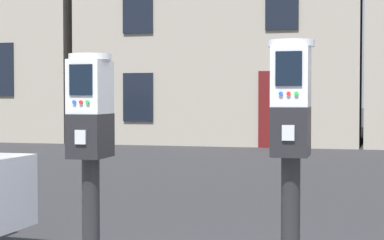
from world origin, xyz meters
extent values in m
cube|color=black|center=(-0.69, -0.15, 1.21)|extent=(0.17, 0.24, 0.22)
cube|color=#A5A8AD|center=(-0.69, -0.28, 1.21)|extent=(0.06, 0.01, 0.07)
cube|color=#B7BABF|center=(-0.69, -0.15, 1.45)|extent=(0.17, 0.23, 0.27)
cube|color=black|center=(-0.69, -0.27, 1.49)|extent=(0.12, 0.01, 0.15)
cylinder|color=blue|center=(-0.72, -0.27, 1.38)|extent=(0.02, 0.01, 0.02)
cylinder|color=red|center=(-0.69, -0.27, 1.38)|extent=(0.02, 0.01, 0.02)
cylinder|color=green|center=(-0.65, -0.27, 1.38)|extent=(0.02, 0.01, 0.02)
cylinder|color=#B7BABF|center=(-0.69, -0.15, 1.61)|extent=(0.22, 0.22, 0.03)
cube|color=black|center=(0.32, -0.15, 1.24)|extent=(0.17, 0.24, 0.23)
cube|color=#A5A8AD|center=(0.32, -0.28, 1.24)|extent=(0.06, 0.01, 0.07)
cube|color=#B7BABF|center=(0.32, -0.15, 1.50)|extent=(0.17, 0.23, 0.28)
cube|color=black|center=(0.32, -0.27, 1.53)|extent=(0.12, 0.01, 0.16)
cylinder|color=blue|center=(0.29, -0.27, 1.42)|extent=(0.02, 0.01, 0.02)
cylinder|color=red|center=(0.32, -0.27, 1.42)|extent=(0.02, 0.01, 0.02)
cylinder|color=green|center=(0.36, -0.27, 1.42)|extent=(0.02, 0.01, 0.02)
cylinder|color=#B7BABF|center=(0.32, -0.15, 1.65)|extent=(0.22, 0.22, 0.03)
cube|color=black|center=(-10.14, 14.97, 2.23)|extent=(0.90, 0.06, 1.60)
cube|color=black|center=(-5.72, 14.97, 1.39)|extent=(0.90, 0.06, 1.39)
cube|color=black|center=(-1.61, 14.97, 1.39)|extent=(0.90, 0.06, 1.39)
cube|color=black|center=(-5.72, 14.97, 3.91)|extent=(0.90, 0.06, 1.39)
cube|color=black|center=(-1.61, 14.97, 3.91)|extent=(0.90, 0.06, 1.39)
cube|color=#591414|center=(-1.74, 14.97, 1.05)|extent=(1.00, 0.07, 2.10)
camera|label=1|loc=(0.67, -3.30, 1.41)|focal=62.93mm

